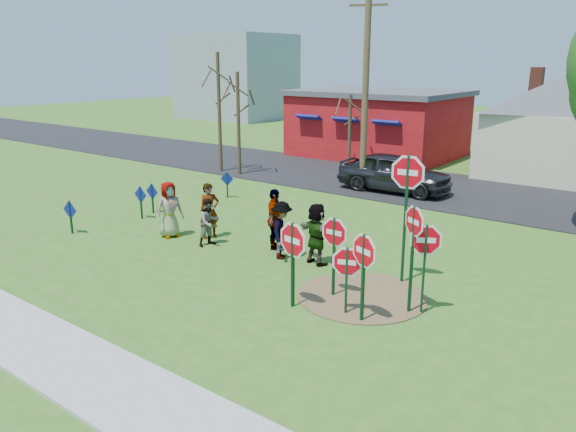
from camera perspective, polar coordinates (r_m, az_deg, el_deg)
name	(u,v)px	position (r m, az deg, el deg)	size (l,w,h in m)	color
ground	(251,250)	(17.33, -3.78, -3.44)	(120.00, 120.00, 0.00)	#30621C
sidewalk	(25,337)	(13.22, -25.16, -11.08)	(22.00, 1.80, 0.08)	#9E9E99
road	(414,185)	(26.74, 12.65, 3.08)	(120.00, 7.50, 0.04)	black
dirt_patch	(362,296)	(14.11, 7.51, -8.04)	(3.20, 3.20, 0.03)	brown
red_building	(378,123)	(34.60, 9.14, 9.31)	(9.40, 7.69, 3.90)	#9F0F16
distant_building	(236,77)	(57.44, -5.31, 13.90)	(10.00, 8.00, 8.00)	#8C939E
stop_sign_a	(293,247)	(12.92, 0.49, -3.14)	(1.12, 0.21, 2.21)	#0F371D
stop_sign_b	(407,186)	(14.41, 12.01, 2.97)	(1.15, 0.24, 3.52)	#0F371D
stop_sign_c	(413,235)	(12.79, 12.62, -1.87)	(0.82, 0.50, 2.67)	#0F371D
stop_sign_d	(425,247)	(12.91, 13.79, -3.08)	(0.85, 0.50, 2.26)	#0F371D
stop_sign_e	(347,267)	(12.74, 6.00, -5.15)	(0.88, 0.36, 1.73)	#0F371D
stop_sign_f	(364,257)	(12.29, 7.72, -4.15)	(0.98, 0.37, 2.18)	#0F371D
stop_sign_g	(334,239)	(13.57, 4.73, -2.39)	(0.97, 0.07, 2.13)	#0F371D
blue_diamond_a	(70,213)	(20.05, -21.24, 0.25)	(0.65, 0.09, 1.15)	#0F371D
blue_diamond_b	(141,199)	(21.15, -14.73, 1.71)	(0.64, 0.06, 1.22)	#0F371D
blue_diamond_c	(152,195)	(21.85, -13.63, 2.09)	(0.63, 0.06, 1.15)	#0F371D
blue_diamond_d	(227,182)	(23.76, -6.20, 3.46)	(0.57, 0.20, 1.10)	#0F371D
person_a	(169,209)	(18.71, -11.97, 0.65)	(0.90, 0.59, 1.85)	#394D8F
person_b	(210,211)	(18.35, -7.98, 0.51)	(0.67, 0.44, 1.82)	#246565
person_c	(209,222)	(17.67, -8.01, -0.61)	(0.73, 0.57, 1.51)	brown
person_d	(282,230)	(16.31, -0.65, -1.46)	(1.11, 0.64, 1.71)	#323237
person_e	(274,219)	(17.11, -1.40, -0.34)	(1.11, 0.46, 1.89)	#4A2E61
person_f	(317,234)	(15.87, 2.93, -1.83)	(1.66, 0.53, 1.79)	#215237
suv	(395,172)	(25.06, 10.77, 4.38)	(1.99, 4.96, 1.69)	#28292D
utility_pole	(366,83)	(24.55, 7.90, 13.19)	(2.04, 0.97, 8.87)	#4C3823
bare_tree_west	(219,96)	(29.16, -7.05, 12.05)	(1.80, 1.80, 6.01)	#382819
bare_tree_east	(350,122)	(29.70, 6.31, 9.52)	(1.80, 1.80, 3.93)	#382819
bare_tree_mid	(238,109)	(28.27, -5.09, 10.77)	(1.80, 1.80, 5.08)	#382819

